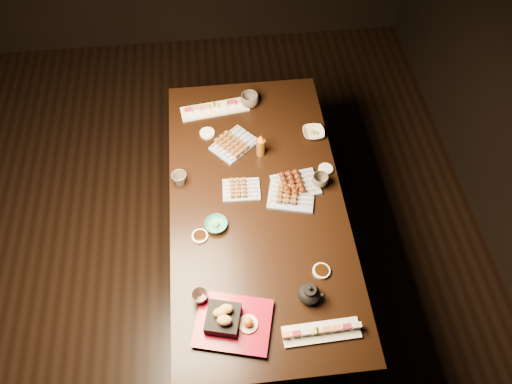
% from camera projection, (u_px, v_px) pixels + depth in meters
% --- Properties ---
extents(ground, '(5.00, 5.00, 0.00)m').
position_uv_depth(ground, '(186.00, 298.00, 3.07)').
color(ground, black).
rests_on(ground, ground).
extents(dining_table, '(0.93, 1.82, 0.75)m').
position_uv_depth(dining_table, '(257.00, 239.00, 2.89)').
color(dining_table, black).
rests_on(dining_table, ground).
extents(sushi_platter_near, '(0.34, 0.11, 0.04)m').
position_uv_depth(sushi_platter_near, '(322.00, 331.00, 2.16)').
color(sushi_platter_near, white).
rests_on(sushi_platter_near, dining_table).
extents(sushi_platter_far, '(0.41, 0.16, 0.05)m').
position_uv_depth(sushi_platter_far, '(215.00, 107.00, 2.95)').
color(sushi_platter_far, white).
rests_on(sushi_platter_far, dining_table).
extents(yakitori_plate_center, '(0.20, 0.15, 0.05)m').
position_uv_depth(yakitori_plate_center, '(241.00, 188.00, 2.60)').
color(yakitori_plate_center, '#828EB6').
rests_on(yakitori_plate_center, dining_table).
extents(yakitori_plate_right, '(0.27, 0.22, 0.06)m').
position_uv_depth(yakitori_plate_right, '(291.00, 195.00, 2.57)').
color(yakitori_plate_right, '#828EB6').
rests_on(yakitori_plate_right, dining_table).
extents(yakitori_plate_left, '(0.29, 0.29, 0.06)m').
position_uv_depth(yakitori_plate_left, '(234.00, 142.00, 2.78)').
color(yakitori_plate_left, '#828EB6').
rests_on(yakitori_plate_left, dining_table).
extents(tsukune_plate, '(0.26, 0.20, 0.06)m').
position_uv_depth(tsukune_plate, '(296.00, 182.00, 2.62)').
color(tsukune_plate, '#828EB6').
rests_on(tsukune_plate, dining_table).
extents(edamame_bowl_green, '(0.14, 0.14, 0.04)m').
position_uv_depth(edamame_bowl_green, '(216.00, 225.00, 2.48)').
color(edamame_bowl_green, '#2F8F72').
rests_on(edamame_bowl_green, dining_table).
extents(edamame_bowl_cream, '(0.12, 0.12, 0.03)m').
position_uv_depth(edamame_bowl_cream, '(313.00, 133.00, 2.84)').
color(edamame_bowl_cream, beige).
rests_on(edamame_bowl_cream, dining_table).
extents(tempura_tray, '(0.38, 0.34, 0.12)m').
position_uv_depth(tempura_tray, '(233.00, 320.00, 2.15)').
color(tempura_tray, black).
rests_on(tempura_tray, dining_table).
extents(teacup_near_left, '(0.10, 0.10, 0.07)m').
position_uv_depth(teacup_near_left, '(200.00, 297.00, 2.24)').
color(teacup_near_left, '#4B4239').
rests_on(teacup_near_left, dining_table).
extents(teacup_mid_right, '(0.11, 0.11, 0.07)m').
position_uv_depth(teacup_mid_right, '(320.00, 180.00, 2.62)').
color(teacup_mid_right, '#4B4239').
rests_on(teacup_mid_right, dining_table).
extents(teacup_far_left, '(0.08, 0.08, 0.07)m').
position_uv_depth(teacup_far_left, '(180.00, 179.00, 2.62)').
color(teacup_far_left, '#4B4239').
rests_on(teacup_far_left, dining_table).
extents(teacup_far_right, '(0.13, 0.13, 0.08)m').
position_uv_depth(teacup_far_right, '(250.00, 100.00, 2.95)').
color(teacup_far_right, '#4B4239').
rests_on(teacup_far_right, dining_table).
extents(teapot, '(0.15, 0.15, 0.10)m').
position_uv_depth(teapot, '(309.00, 293.00, 2.23)').
color(teapot, black).
rests_on(teapot, dining_table).
extents(condiment_bottle, '(0.05, 0.05, 0.15)m').
position_uv_depth(condiment_bottle, '(261.00, 145.00, 2.71)').
color(condiment_bottle, brown).
rests_on(condiment_bottle, dining_table).
extents(sauce_dish_west, '(0.09, 0.09, 0.01)m').
position_uv_depth(sauce_dish_west, '(200.00, 236.00, 2.45)').
color(sauce_dish_west, white).
rests_on(sauce_dish_west, dining_table).
extents(sauce_dish_east, '(0.10, 0.10, 0.01)m').
position_uv_depth(sauce_dish_east, '(326.00, 169.00, 2.70)').
color(sauce_dish_east, white).
rests_on(sauce_dish_east, dining_table).
extents(sauce_dish_se, '(0.11, 0.11, 0.01)m').
position_uv_depth(sauce_dish_se, '(321.00, 271.00, 2.34)').
color(sauce_dish_se, white).
rests_on(sauce_dish_se, dining_table).
extents(sauce_dish_nw, '(0.09, 0.09, 0.01)m').
position_uv_depth(sauce_dish_nw, '(207.00, 133.00, 2.85)').
color(sauce_dish_nw, white).
rests_on(sauce_dish_nw, dining_table).
extents(chopsticks_near, '(0.14, 0.18, 0.01)m').
position_uv_depth(chopsticks_near, '(253.00, 322.00, 2.20)').
color(chopsticks_near, black).
rests_on(chopsticks_near, dining_table).
extents(chopsticks_se, '(0.22, 0.07, 0.01)m').
position_uv_depth(chopsticks_se, '(327.00, 331.00, 2.18)').
color(chopsticks_se, black).
rests_on(chopsticks_se, dining_table).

